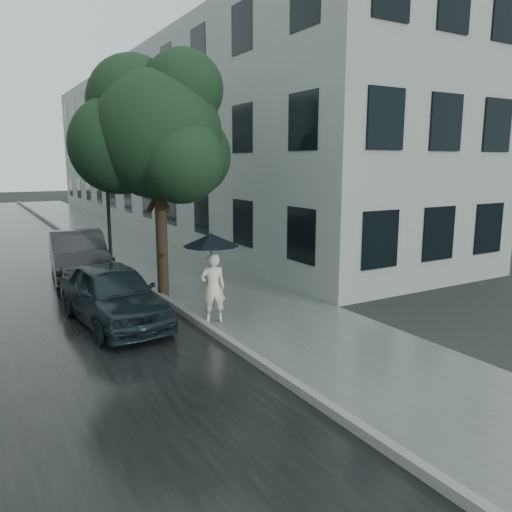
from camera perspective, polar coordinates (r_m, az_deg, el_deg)
ground at (r=10.36m, az=6.09°, el=-9.42°), size 120.00×120.00×0.00m
sidewalk at (r=21.01m, az=-13.13°, el=0.66°), size 3.50×60.00×0.01m
kerb_near at (r=20.54m, az=-17.99°, el=0.40°), size 0.15×60.00×0.15m
building_near at (r=29.56m, az=-8.09°, el=12.40°), size 7.02×36.00×9.00m
pedestrian at (r=11.18m, az=-4.95°, el=-3.63°), size 0.64×0.49×1.57m
umbrella at (r=10.94m, az=-5.16°, el=1.86°), size 1.45×1.45×1.13m
street_tree at (r=13.22m, az=-11.33°, el=13.60°), size 4.22×3.84×6.33m
lamp_post at (r=18.26m, az=-17.19°, el=8.83°), size 0.84×0.41×5.46m
car_near at (r=11.52m, az=-16.02°, el=-4.18°), size 1.86×4.05×1.34m
car_far at (r=16.39m, az=-19.65°, el=0.12°), size 1.96×4.50×1.44m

